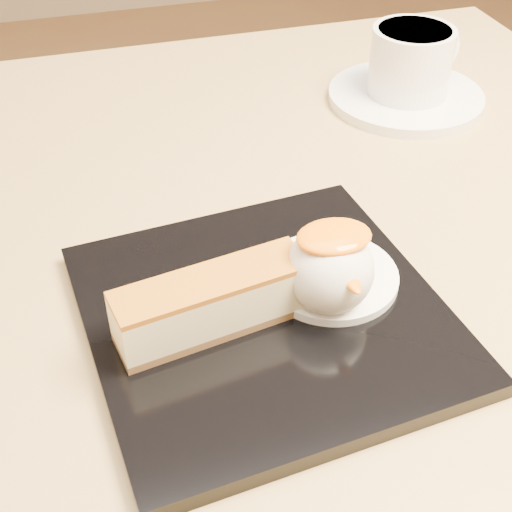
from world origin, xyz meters
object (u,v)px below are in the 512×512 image
object	(u,v)px
dessert_plate	(265,316)
cheesecake	(212,303)
saucer	(405,97)
ice_cream_scoop	(329,270)
table	(264,395)
coffee_cup	(412,60)

from	to	relation	value
dessert_plate	cheesecake	world-z (taller)	cheesecake
saucer	ice_cream_scoop	bearing A→B (deg)	-125.03
dessert_plate	cheesecake	size ratio (longest dim) A/B	1.78
saucer	table	bearing A→B (deg)	-136.76
table	coffee_cup	distance (m)	0.34
saucer	cheesecake	bearing A→B (deg)	-134.70
dessert_plate	coffee_cup	xyz separation A→B (m)	(0.22, 0.26, 0.04)
saucer	coffee_cup	distance (m)	0.04
saucer	coffee_cup	xyz separation A→B (m)	(0.00, 0.00, 0.04)
table	dessert_plate	world-z (taller)	dessert_plate
ice_cream_scoop	table	bearing A→B (deg)	105.28
table	coffee_cup	size ratio (longest dim) A/B	7.86
dessert_plate	ice_cream_scoop	bearing A→B (deg)	-7.13
cheesecake	ice_cream_scoop	distance (m)	0.08
table	ice_cream_scoop	bearing A→B (deg)	-74.72
table	ice_cream_scoop	xyz separation A→B (m)	(0.02, -0.07, 0.19)
table	saucer	xyz separation A→B (m)	(0.20, 0.19, 0.16)
coffee_cup	table	bearing A→B (deg)	-155.32
table	dessert_plate	distance (m)	0.18
dessert_plate	coffee_cup	world-z (taller)	coffee_cup
saucer	coffee_cup	world-z (taller)	coffee_cup
cheesecake	ice_cream_scoop	world-z (taller)	ice_cream_scoop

